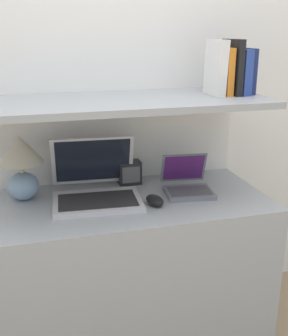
{
  "coord_description": "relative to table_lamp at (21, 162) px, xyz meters",
  "views": [
    {
      "loc": [
        -0.41,
        -1.38,
        1.46
      ],
      "look_at": [
        0.06,
        0.29,
        0.89
      ],
      "focal_mm": 45.0,
      "sensor_mm": 36.0,
      "label": 1
    }
  ],
  "objects": [
    {
      "name": "book_orange",
      "position": [
        0.9,
        -0.06,
        0.37
      ],
      "size": [
        0.03,
        0.15,
        0.2
      ],
      "color": "orange",
      "rests_on": "shelf"
    },
    {
      "name": "computer_mouse",
      "position": [
        0.54,
        -0.22,
        -0.15
      ],
      "size": [
        0.09,
        0.12,
        0.04
      ],
      "color": "black",
      "rests_on": "desk"
    },
    {
      "name": "book_blue",
      "position": [
        0.98,
        -0.06,
        0.36
      ],
      "size": [
        0.04,
        0.17,
        0.2
      ],
      "color": "#284293",
      "rests_on": "shelf"
    },
    {
      "name": "laptop_small",
      "position": [
        0.73,
        -0.11,
        -0.14
      ],
      "size": [
        0.24,
        0.26,
        0.17
      ],
      "color": "slate",
      "rests_on": "desk"
    },
    {
      "name": "wall_back",
      "position": [
        0.45,
        0.22,
        0.28
      ],
      "size": [
        6.0,
        0.05,
        2.4
      ],
      "color": "white",
      "rests_on": "ground_plane"
    },
    {
      "name": "book_navy",
      "position": [
        1.02,
        -0.06,
        0.36
      ],
      "size": [
        0.03,
        0.13,
        0.2
      ],
      "color": "navy",
      "rests_on": "shelf"
    },
    {
      "name": "back_riser",
      "position": [
        0.45,
        0.18,
        -0.34
      ],
      "size": [
        1.21,
        0.04,
        1.15
      ],
      "color": "white",
      "rests_on": "ground_plane"
    },
    {
      "name": "table_lamp",
      "position": [
        0.0,
        0.0,
        0.0
      ],
      "size": [
        0.2,
        0.2,
        0.29
      ],
      "color": "#7593B2",
      "rests_on": "desk"
    },
    {
      "name": "book_white",
      "position": [
        0.86,
        -0.06,
        0.38
      ],
      "size": [
        0.05,
        0.15,
        0.24
      ],
      "color": "silver",
      "rests_on": "shelf"
    },
    {
      "name": "desk",
      "position": [
        0.45,
        -0.13,
        -0.55
      ],
      "size": [
        1.21,
        0.58,
        0.75
      ],
      "color": "#999EA3",
      "rests_on": "ground_plane"
    },
    {
      "name": "shelf",
      "position": [
        0.45,
        -0.06,
        0.25
      ],
      "size": [
        1.21,
        0.53,
        0.03
      ],
      "color": "#999EA3",
      "rests_on": "back_riser"
    },
    {
      "name": "router_box",
      "position": [
        0.5,
        0.07,
        -0.12
      ],
      "size": [
        0.11,
        0.08,
        0.11
      ],
      "color": "black",
      "rests_on": "desk"
    },
    {
      "name": "laptop_large",
      "position": [
        0.31,
        -0.08,
        -0.12
      ],
      "size": [
        0.4,
        0.39,
        0.26
      ],
      "color": "silver",
      "rests_on": "desk"
    },
    {
      "name": "book_black",
      "position": [
        0.94,
        -0.06,
        0.38
      ],
      "size": [
        0.03,
        0.18,
        0.24
      ],
      "color": "black",
      "rests_on": "shelf"
    }
  ]
}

